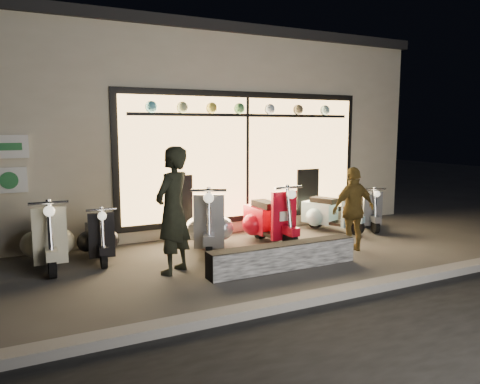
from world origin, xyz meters
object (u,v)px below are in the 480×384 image
object	(u,v)px
man	(173,210)
scooter_red	(267,219)
graffiti_barrier	(283,257)
woman	(353,209)
scooter_silver	(209,224)

from	to	relation	value
man	scooter_red	bearing A→B (deg)	167.48
graffiti_barrier	scooter_red	distance (m)	1.79
scooter_red	man	world-z (taller)	man
scooter_red	woman	size ratio (longest dim) A/B	1.02
scooter_red	scooter_silver	bearing A→B (deg)	179.02
scooter_silver	woman	world-z (taller)	woman
graffiti_barrier	woman	size ratio (longest dim) A/B	1.67
scooter_red	woman	xyz separation A→B (m)	(1.00, -1.27, 0.30)
woman	scooter_silver	bearing A→B (deg)	-29.46
scooter_silver	man	world-z (taller)	man
woman	scooter_red	bearing A→B (deg)	-51.18
scooter_red	man	xyz separation A→B (m)	(-2.21, -1.04, 0.51)
graffiti_barrier	scooter_silver	bearing A→B (deg)	107.88
scooter_red	man	distance (m)	2.49
scooter_red	woman	bearing A→B (deg)	-52.74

